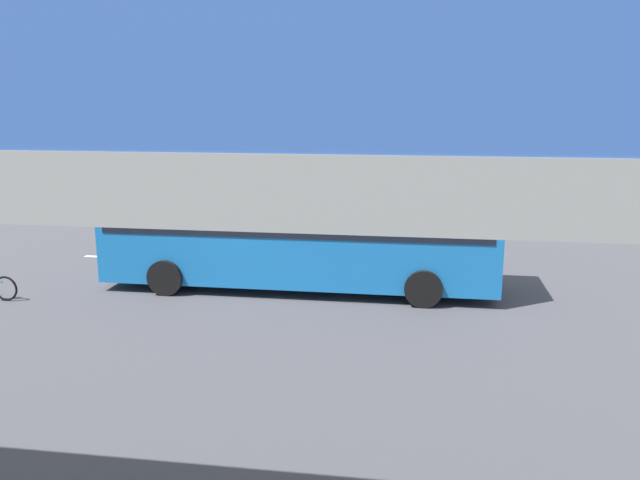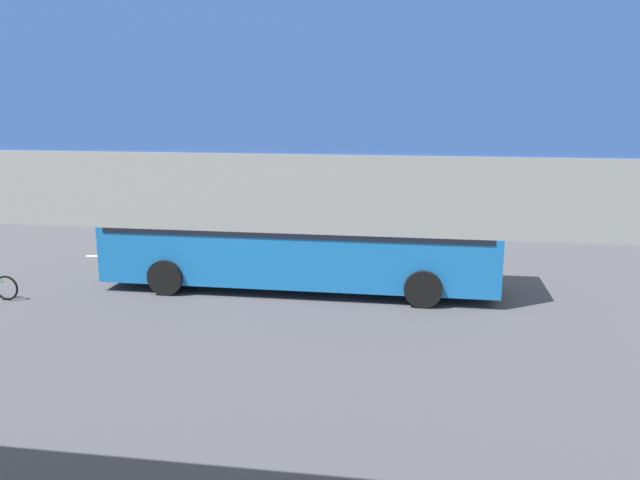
{
  "view_description": "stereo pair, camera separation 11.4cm",
  "coord_description": "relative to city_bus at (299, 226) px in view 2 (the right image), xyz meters",
  "views": [
    {
      "loc": [
        -4.77,
        18.07,
        5.64
      ],
      "look_at": [
        -2.05,
        0.15,
        1.6
      ],
      "focal_mm": 36.36,
      "sensor_mm": 36.0,
      "label": 1
    },
    {
      "loc": [
        -4.88,
        18.05,
        5.64
      ],
      "look_at": [
        -2.05,
        0.15,
        1.6
      ],
      "focal_mm": 36.36,
      "sensor_mm": 36.0,
      "label": 2
    }
  ],
  "objects": [
    {
      "name": "ground",
      "position": [
        1.34,
        0.33,
        -1.88
      ],
      "size": [
        80.0,
        80.0,
        0.0
      ],
      "primitive_type": "plane",
      "color": "#424247"
    },
    {
      "name": "city_bus",
      "position": [
        0.0,
        0.0,
        0.0
      ],
      "size": [
        11.54,
        2.85,
        3.15
      ],
      "color": "#196BB7",
      "rests_on": "ground"
    },
    {
      "name": "lane_dash_leftmost",
      "position": [
        -4.66,
        -2.71,
        -1.88
      ],
      "size": [
        2.0,
        0.2,
        0.01
      ],
      "primitive_type": "cube",
      "color": "silver",
      "rests_on": "ground"
    },
    {
      "name": "lane_dash_left",
      "position": [
        -0.66,
        -2.71,
        -1.88
      ],
      "size": [
        2.0,
        0.2,
        0.01
      ],
      "primitive_type": "cube",
      "color": "silver",
      "rests_on": "ground"
    },
    {
      "name": "lane_dash_centre",
      "position": [
        3.34,
        -2.71,
        -1.88
      ],
      "size": [
        2.0,
        0.2,
        0.01
      ],
      "primitive_type": "cube",
      "color": "silver",
      "rests_on": "ground"
    },
    {
      "name": "lane_dash_right",
      "position": [
        7.34,
        -2.71,
        -1.88
      ],
      "size": [
        2.0,
        0.2,
        0.01
      ],
      "primitive_type": "cube",
      "color": "silver",
      "rests_on": "ground"
    }
  ]
}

